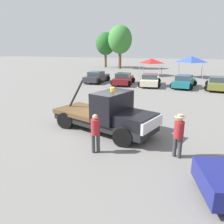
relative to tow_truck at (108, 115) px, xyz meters
name	(u,v)px	position (x,y,z in m)	size (l,w,h in m)	color
ground_plane	(103,130)	(-0.32, 0.11, -0.91)	(160.00, 160.00, 0.00)	slate
tow_truck	(108,115)	(0.00, 0.00, 0.00)	(5.94, 3.62, 2.51)	black
person_near_truck	(179,132)	(3.47, -1.64, 0.12)	(0.39, 0.39, 1.76)	#38383D
person_at_hood	(95,131)	(0.29, -2.30, 0.04)	(0.37, 0.37, 1.65)	#38383D
parked_car_charcoal	(97,77)	(-6.93, 15.21, -0.27)	(2.42, 4.39, 1.34)	#2D2D33
parked_car_maroon	(123,79)	(-3.37, 14.73, -0.27)	(2.62, 4.61, 1.34)	maroon
parked_car_cream	(150,80)	(-0.30, 14.87, -0.26)	(2.79, 4.99, 1.34)	beige
parked_car_teal	(184,82)	(3.37, 14.82, -0.27)	(2.78, 4.59, 1.34)	#196670
parked_car_olive	(217,83)	(6.63, 14.73, -0.26)	(2.65, 4.76, 1.34)	olive
canopy_tent_red	(151,61)	(-1.68, 24.17, 1.30)	(2.97, 2.97, 2.58)	#9E9EA3
canopy_tent_blue	(191,59)	(4.03, 23.91, 1.65)	(3.34, 3.34, 2.98)	#9E9EA3
tree_left	(120,40)	(-9.50, 33.66, 4.73)	(4.71, 4.71, 8.42)	brown
tree_right	(105,44)	(-13.41, 35.86, 4.00)	(4.10, 4.10, 7.33)	brown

